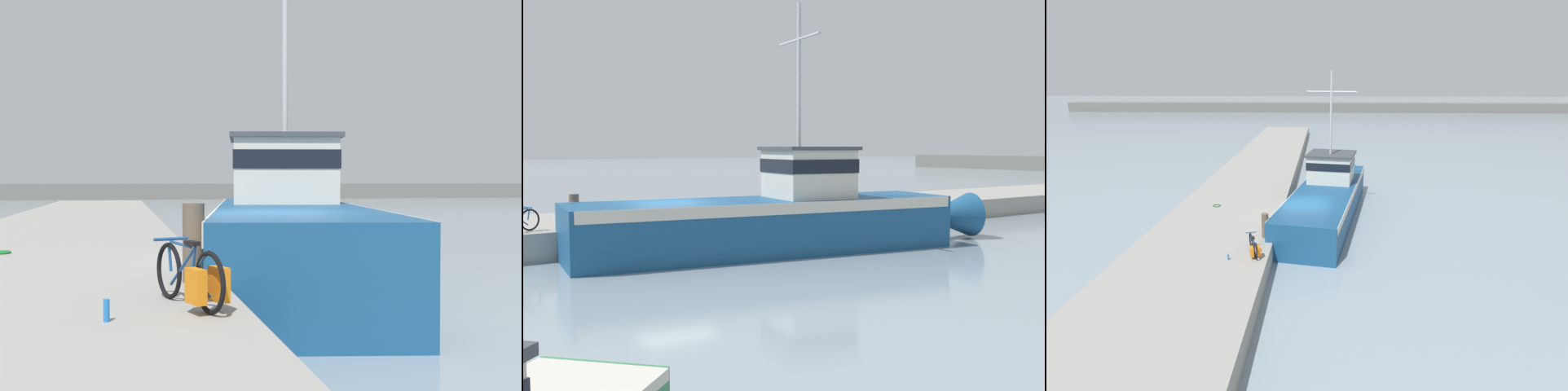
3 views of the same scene
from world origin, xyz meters
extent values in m
plane|color=#84939E|center=(0.00, 0.00, 0.00)|extent=(320.00, 320.00, 0.00)
cube|color=gray|center=(-4.34, 0.00, 0.46)|extent=(6.08, 80.00, 0.92)
cube|color=slate|center=(30.00, 79.05, 1.07)|extent=(180.00, 5.00, 2.14)
cube|color=navy|center=(1.09, 2.96, 0.90)|extent=(5.47, 13.35, 1.81)
cone|color=navy|center=(2.46, 10.50, 0.90)|extent=(2.11, 2.61, 1.72)
cube|color=beige|center=(1.09, 2.96, 1.63)|extent=(5.49, 13.10, 0.36)
cube|color=beige|center=(1.38, 4.56, 2.63)|extent=(2.95, 2.85, 1.63)
cube|color=black|center=(1.38, 4.56, 2.91)|extent=(3.01, 2.90, 0.46)
cube|color=#3D4247|center=(1.38, 4.56, 3.50)|extent=(3.19, 3.07, 0.12)
cylinder|color=#B2B2B7|center=(1.32, 4.20, 5.96)|extent=(0.14, 0.14, 4.80)
torus|color=black|center=(-1.78, -4.83, 1.27)|extent=(0.28, 0.67, 0.69)
torus|color=black|center=(-2.14, -3.78, 1.27)|extent=(0.28, 0.67, 0.69)
cylinder|color=navy|center=(-1.84, -4.66, 1.19)|extent=(0.16, 0.37, 0.19)
cylinder|color=navy|center=(-1.92, -4.44, 1.37)|extent=(0.08, 0.15, 0.53)
cylinder|color=navy|center=(-1.86, -4.61, 1.45)|extent=(0.20, 0.48, 0.39)
cylinder|color=navy|center=(-2.01, -4.17, 1.36)|extent=(0.27, 0.68, 0.53)
cylinder|color=navy|center=(-2.03, -4.11, 1.62)|extent=(0.22, 0.55, 0.05)
cylinder|color=navy|center=(-2.13, -3.81, 1.44)|extent=(0.07, 0.11, 0.35)
cylinder|color=navy|center=(-2.12, -3.84, 1.66)|extent=(0.43, 0.18, 0.04)
cube|color=black|center=(-1.92, -4.41, 1.66)|extent=(0.17, 0.26, 0.05)
cube|color=orange|center=(-1.93, -4.83, 1.23)|extent=(0.22, 0.34, 0.38)
cube|color=orange|center=(-1.66, -4.74, 1.23)|extent=(0.22, 0.34, 0.38)
cylinder|color=brown|center=(-1.71, -2.52, 1.49)|extent=(0.31, 0.31, 1.13)
cylinder|color=blue|center=(-2.86, -4.97, 1.04)|extent=(0.06, 0.06, 0.23)
camera|label=1|loc=(-2.69, -11.82, 2.36)|focal=45.00mm
camera|label=2|loc=(19.03, -9.28, 3.57)|focal=45.00mm
camera|label=3|loc=(0.91, -19.74, 7.96)|focal=28.00mm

